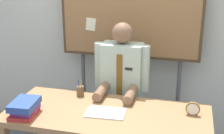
% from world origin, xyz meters
% --- Properties ---
extents(back_wall, '(6.40, 0.08, 2.70)m').
position_xyz_m(back_wall, '(0.00, 1.12, 1.35)').
color(back_wall, silver).
rests_on(back_wall, ground_plane).
extents(desk, '(1.72, 0.75, 0.75)m').
position_xyz_m(desk, '(0.00, 0.00, 0.66)').
color(desk, '#9E754C').
rests_on(desk, ground_plane).
extents(person, '(0.55, 0.56, 1.42)m').
position_xyz_m(person, '(0.00, 0.55, 0.66)').
color(person, '#2D2D33').
rests_on(person, ground_plane).
extents(bulletin_board, '(1.51, 0.09, 2.22)m').
position_xyz_m(bulletin_board, '(-0.00, 0.91, 1.57)').
color(bulletin_board, '#4C3823').
rests_on(bulletin_board, ground_plane).
extents(book_stack, '(0.23, 0.29, 0.13)m').
position_xyz_m(book_stack, '(-0.64, -0.22, 0.82)').
color(book_stack, '#B22D2D').
rests_on(book_stack, desk).
extents(open_notebook, '(0.34, 0.23, 0.01)m').
position_xyz_m(open_notebook, '(-0.01, -0.02, 0.76)').
color(open_notebook, white).
rests_on(open_notebook, desk).
extents(desk_clock, '(0.12, 0.04, 0.12)m').
position_xyz_m(desk_clock, '(0.70, 0.13, 0.81)').
color(desk_clock, olive).
rests_on(desk_clock, desk).
extents(pen_holder, '(0.07, 0.07, 0.16)m').
position_xyz_m(pen_holder, '(-0.34, 0.27, 0.80)').
color(pen_holder, brown).
rests_on(pen_holder, desk).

